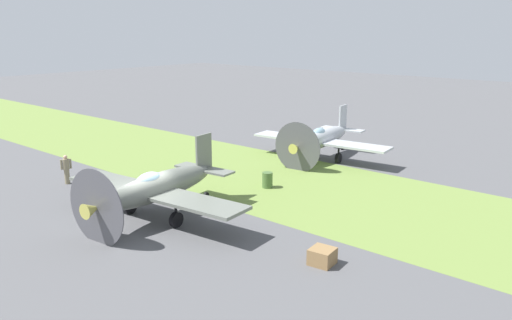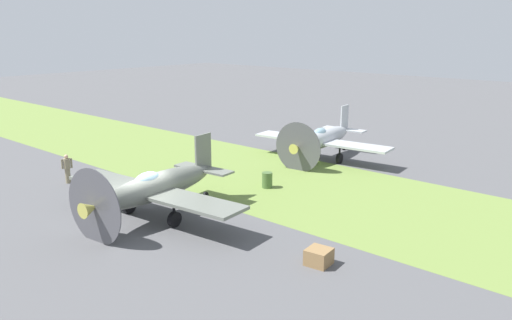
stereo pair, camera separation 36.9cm
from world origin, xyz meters
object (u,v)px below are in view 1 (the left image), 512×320
object	(u,v)px
airplane_lead	(157,187)
supply_crate	(322,256)
fuel_drum	(267,180)
airplane_wingman	(322,138)
ground_crew_chief	(66,169)

from	to	relation	value
airplane_lead	supply_crate	bearing A→B (deg)	-179.53
fuel_drum	airplane_lead	bearing A→B (deg)	82.52
airplane_wingman	ground_crew_chief	world-z (taller)	airplane_wingman
airplane_lead	airplane_wingman	bearing A→B (deg)	-94.25
airplane_lead	supply_crate	distance (m)	8.93
airplane_wingman	ground_crew_chief	size ratio (longest dim) A/B	5.77
supply_crate	airplane_wingman	bearing A→B (deg)	-56.37
fuel_drum	supply_crate	xyz separation A→B (m)	(-7.86, 6.24, -0.13)
fuel_drum	supply_crate	bearing A→B (deg)	141.52
fuel_drum	supply_crate	distance (m)	10.04
airplane_wingman	ground_crew_chief	bearing A→B (deg)	54.69
airplane_lead	fuel_drum	size ratio (longest dim) A/B	11.55
supply_crate	fuel_drum	bearing A→B (deg)	-38.48
airplane_wingman	supply_crate	xyz separation A→B (m)	(-9.16, 13.77, -1.16)
airplane_wingman	fuel_drum	xyz separation A→B (m)	(-1.31, 7.53, -1.03)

